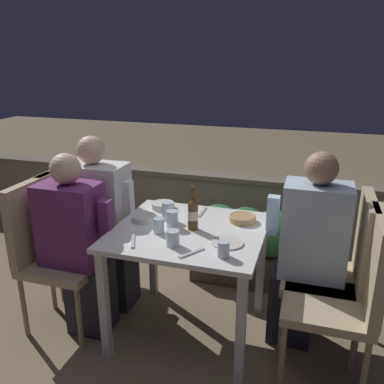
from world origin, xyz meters
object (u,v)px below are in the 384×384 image
at_px(potted_plant, 92,220).
at_px(chair_right_near, 352,287).
at_px(person_purple_stripe, 78,245).
at_px(person_blue_shirt, 307,251).
at_px(person_white_polo, 101,224).
at_px(chair_left_far, 75,224).
at_px(beer_bottle, 193,213).
at_px(chair_left_near, 49,242).
at_px(chair_right_far, 344,262).

bearing_deg(potted_plant, chair_right_near, -19.07).
height_order(person_purple_stripe, chair_right_near, person_purple_stripe).
bearing_deg(person_blue_shirt, person_white_polo, 179.38).
xyz_separation_m(chair_left_far, potted_plant, (-0.10, 0.39, -0.13)).
bearing_deg(person_white_polo, person_purple_stripe, -88.54).
height_order(person_blue_shirt, beer_bottle, person_blue_shirt).
height_order(person_white_polo, person_blue_shirt, person_white_polo).
distance_m(chair_left_near, chair_right_near, 1.86).
bearing_deg(beer_bottle, chair_right_near, -8.31).
bearing_deg(chair_left_near, potted_plant, 98.38).
bearing_deg(chair_left_near, chair_left_far, 91.12).
distance_m(chair_left_near, potted_plant, 0.72).
xyz_separation_m(chair_left_far, person_white_polo, (0.22, -0.00, 0.03)).
height_order(chair_left_far, person_white_polo, person_white_polo).
bearing_deg(chair_right_far, chair_right_near, -84.16).
distance_m(chair_left_near, person_blue_shirt, 1.64).
distance_m(person_purple_stripe, chair_right_far, 1.64).
bearing_deg(person_white_polo, potted_plant, 129.00).
bearing_deg(chair_left_far, chair_right_near, -8.88).
height_order(person_white_polo, chair_right_far, person_white_polo).
distance_m(beer_bottle, potted_plant, 1.24).
bearing_deg(potted_plant, chair_left_near, -81.62).
xyz_separation_m(person_purple_stripe, chair_left_far, (-0.22, 0.31, -0.01)).
relative_size(chair_left_near, chair_right_far, 1.00).
bearing_deg(person_purple_stripe, chair_left_far, 125.88).
relative_size(person_purple_stripe, beer_bottle, 4.41).
xyz_separation_m(person_purple_stripe, chair_right_near, (1.64, 0.02, -0.01)).
xyz_separation_m(chair_right_near, person_blue_shirt, (-0.24, 0.28, 0.04)).
distance_m(chair_left_near, person_purple_stripe, 0.22).
bearing_deg(potted_plant, person_white_polo, -51.00).
bearing_deg(potted_plant, person_blue_shirt, -13.17).
xyz_separation_m(chair_left_near, potted_plant, (-0.10, 0.70, -0.13)).
distance_m(chair_left_far, potted_plant, 0.42).
bearing_deg(chair_left_far, chair_left_near, -88.88).
distance_m(person_purple_stripe, chair_right_near, 1.64).
relative_size(person_purple_stripe, chair_right_near, 1.20).
distance_m(chair_right_near, potted_plant, 2.08).
height_order(person_white_polo, beer_bottle, person_white_polo).
xyz_separation_m(chair_left_far, chair_right_far, (1.83, -0.02, 0.00)).
bearing_deg(person_white_polo, beer_bottle, -12.18).
xyz_separation_m(chair_left_far, beer_bottle, (0.94, -0.16, 0.26)).
bearing_deg(potted_plant, beer_bottle, -27.58).
height_order(chair_right_far, beer_bottle, beer_bottle).
bearing_deg(chair_left_near, chair_right_near, 0.58).
height_order(chair_right_near, potted_plant, chair_right_near).
relative_size(person_blue_shirt, potted_plant, 1.67).
bearing_deg(chair_left_near, person_blue_shirt, 10.36).
relative_size(chair_right_near, person_blue_shirt, 0.80).
bearing_deg(chair_right_near, person_purple_stripe, -179.34).
xyz_separation_m(chair_right_far, beer_bottle, (-0.89, -0.14, 0.26)).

